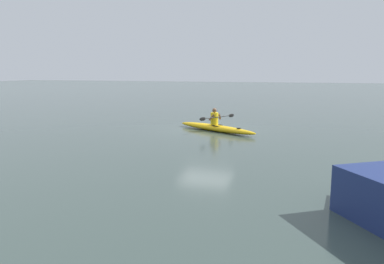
% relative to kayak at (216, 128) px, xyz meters
% --- Properties ---
extents(ground_plane, '(160.00, 160.00, 0.00)m').
position_rel_kayak_xyz_m(ground_plane, '(0.54, -0.23, -0.15)').
color(ground_plane, '#384742').
extents(kayak, '(4.48, 2.75, 0.31)m').
position_rel_kayak_xyz_m(kayak, '(0.00, 0.00, 0.00)').
color(kayak, '#EAB214').
rests_on(kayak, ground).
extents(kayaker, '(1.16, 2.12, 0.79)m').
position_rel_kayak_xyz_m(kayaker, '(0.06, -0.03, 0.49)').
color(kayaker, yellow).
rests_on(kayaker, kayak).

